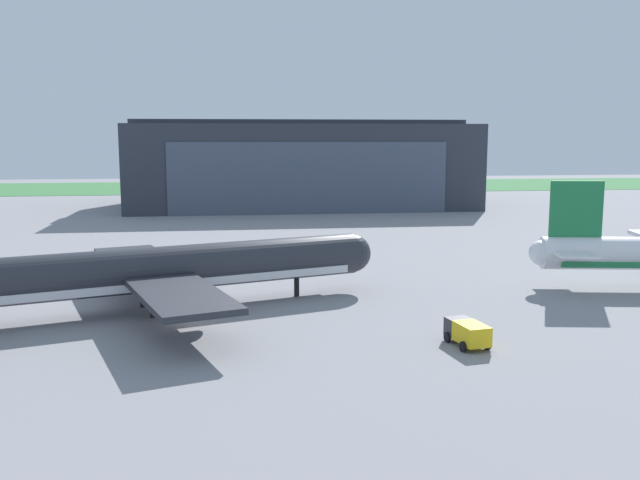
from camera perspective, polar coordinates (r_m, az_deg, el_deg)
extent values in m
plane|color=gray|center=(65.49, -10.71, -6.66)|extent=(440.00, 440.00, 0.00)
cube|color=#3C7841|center=(233.08, -8.50, 4.31)|extent=(440.00, 56.00, 0.08)
cube|color=#2D333D|center=(170.20, -1.63, 6.14)|extent=(79.93, 38.77, 19.55)
cube|color=#424C60|center=(150.91, -0.86, 5.08)|extent=(60.75, 0.30, 15.64)
cube|color=#2D333D|center=(170.08, -1.65, 9.63)|extent=(79.93, 9.31, 1.20)
cylinder|color=#282B33|center=(69.50, -12.71, -2.31)|extent=(40.98, 17.14, 4.38)
sphere|color=#282B33|center=(76.77, 2.62, -1.09)|extent=(4.20, 4.20, 4.20)
cube|color=silver|center=(69.73, -12.68, -3.29)|extent=(37.83, 16.14, 0.77)
cube|color=#282B33|center=(60.58, -11.46, -4.40)|extent=(11.37, 17.43, 0.56)
cube|color=#282B33|center=(78.37, -14.83, -1.57)|extent=(11.37, 17.43, 0.56)
cylinder|color=gray|center=(62.34, -11.00, -5.44)|extent=(4.70, 3.58, 2.41)
cylinder|color=gray|center=(77.55, -14.02, -2.78)|extent=(4.70, 3.58, 2.41)
cylinder|color=black|center=(74.50, -1.93, -3.87)|extent=(0.56, 0.56, 1.98)
cylinder|color=black|center=(67.63, -13.56, -5.40)|extent=(0.56, 0.56, 1.98)
cylinder|color=black|center=(72.01, -14.34, -4.58)|extent=(0.56, 0.56, 1.98)
sphere|color=white|center=(81.33, 17.72, -1.00)|extent=(2.85, 2.85, 2.85)
cube|color=#1E7A42|center=(81.71, 20.27, 2.40)|extent=(5.73, 1.38, 6.20)
cube|color=white|center=(79.43, 20.10, -1.07)|extent=(4.80, 5.72, 0.28)
cube|color=white|center=(84.62, 18.97, -0.45)|extent=(4.80, 5.72, 0.28)
cube|color=#2D2D33|center=(59.69, 11.27, -6.99)|extent=(2.20, 1.77, 1.54)
cube|color=yellow|center=(57.77, 12.34, -7.53)|extent=(2.46, 3.36, 1.58)
cylinder|color=black|center=(60.25, 12.24, -7.63)|extent=(0.40, 0.89, 0.86)
cylinder|color=black|center=(59.26, 10.39, -7.85)|extent=(0.40, 0.89, 0.86)
cylinder|color=black|center=(58.00, 13.56, -8.32)|extent=(0.40, 0.89, 0.86)
cylinder|color=black|center=(56.96, 11.66, -8.57)|extent=(0.40, 0.89, 0.86)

